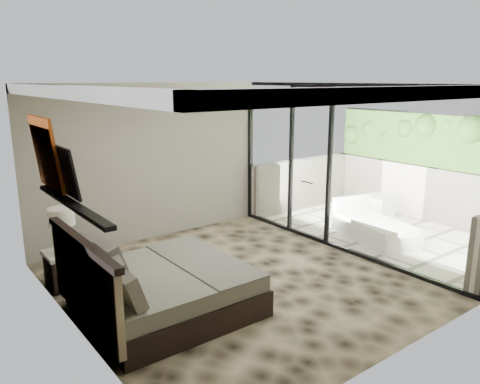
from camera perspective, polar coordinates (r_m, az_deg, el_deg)
floor at (r=6.90m, az=-0.65°, el=-10.90°), size 5.00×5.00×0.00m
ceiling at (r=6.27m, az=-0.72°, el=12.96°), size 4.50×5.00×0.02m
back_wall at (r=8.53m, az=-10.73°, el=3.52°), size 4.50×0.02×2.80m
left_wall at (r=5.46m, az=-19.95°, el=-2.78°), size 0.02×5.00×2.80m
glass_wall at (r=7.96m, az=12.44°, el=2.72°), size 0.08×5.00×2.80m
terrace_slab at (r=9.49m, az=17.91°, el=-5.00°), size 3.00×5.00×0.12m
parapet_far at (r=10.43m, az=22.43°, el=-0.22°), size 0.30×5.00×1.10m
foliage_hedge at (r=10.24m, az=22.99°, el=5.76°), size 0.36×4.60×1.10m
picture_ledge at (r=5.54m, az=-19.76°, el=-1.45°), size 0.12×2.20×0.05m
bed at (r=6.01m, az=-9.96°, el=-11.50°), size 2.03×1.96×1.12m
nightstand at (r=7.12m, az=-20.49°, el=-8.76°), size 0.55×0.55×0.52m
table_lamp at (r=6.85m, az=-20.88°, el=-3.71°), size 0.35×0.35×0.64m
abstract_canvas at (r=6.23m, az=-22.62°, el=4.38°), size 0.13×0.90×0.90m
framed_print at (r=5.66m, az=-20.24°, el=2.20°), size 0.11×0.50×0.60m
ottoman at (r=10.15m, az=16.46°, el=-1.84°), size 0.53×0.53×0.51m
lounger at (r=8.96m, az=15.91°, el=-4.23°), size 1.19×1.76×0.63m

